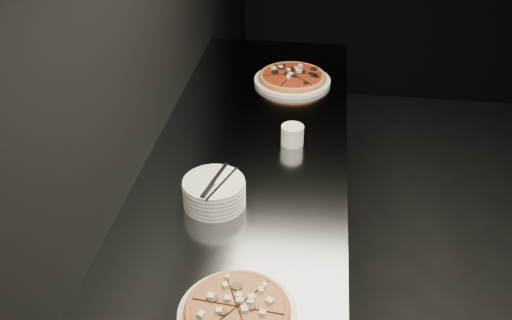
# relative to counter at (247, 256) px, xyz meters

# --- Properties ---
(wall_left) EXTENTS (0.02, 5.00, 2.80)m
(wall_left) POSITION_rel_counter_xyz_m (-0.37, 0.00, 0.94)
(wall_left) COLOR black
(wall_left) RESTS_ON floor
(counter) EXTENTS (0.74, 2.44, 0.92)m
(counter) POSITION_rel_counter_xyz_m (0.00, 0.00, 0.00)
(counter) COLOR slate
(counter) RESTS_ON floor
(pizza_mushroom) EXTENTS (0.31, 0.31, 0.04)m
(pizza_mushroom) POSITION_rel_counter_xyz_m (0.08, -0.72, 0.48)
(pizza_mushroom) COLOR white
(pizza_mushroom) RESTS_ON counter
(pizza_tomato) EXTENTS (0.38, 0.38, 0.04)m
(pizza_tomato) POSITION_rel_counter_xyz_m (0.12, 0.71, 0.48)
(pizza_tomato) COLOR white
(pizza_tomato) RESTS_ON counter
(plate_stack) EXTENTS (0.20, 0.20, 0.09)m
(plate_stack) POSITION_rel_counter_xyz_m (-0.07, -0.25, 0.50)
(plate_stack) COLOR white
(plate_stack) RESTS_ON counter
(cutlery) EXTENTS (0.11, 0.21, 0.01)m
(cutlery) POSITION_rel_counter_xyz_m (-0.06, -0.27, 0.55)
(cutlery) COLOR silver
(cutlery) RESTS_ON plate_stack
(ramekin) EXTENTS (0.09, 0.09, 0.08)m
(ramekin) POSITION_rel_counter_xyz_m (0.16, 0.16, 0.50)
(ramekin) COLOR white
(ramekin) RESTS_ON counter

